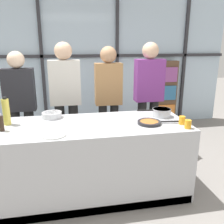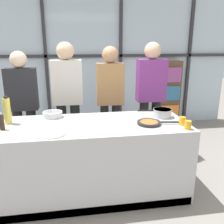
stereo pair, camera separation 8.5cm
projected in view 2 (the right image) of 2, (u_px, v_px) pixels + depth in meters
ground_plane at (96, 190)px, 2.99m from camera, size 18.00×18.00×0.00m
back_window_wall at (84, 62)px, 4.95m from camera, size 6.40×0.10×2.80m
bookshelf at (170, 94)px, 5.24m from camera, size 0.47×0.19×1.43m
demo_island at (95, 158)px, 2.87m from camera, size 2.16×0.88×0.89m
spectator_far_left at (23, 102)px, 3.48m from camera, size 0.43×0.24×1.69m
spectator_center_left at (67, 95)px, 3.55m from camera, size 0.45×0.25×1.81m
spectator_center_right at (110, 95)px, 3.65m from camera, size 0.41×0.24×1.75m
spectator_far_right at (151, 93)px, 3.74m from camera, size 0.45×0.25×1.81m
frying_pan at (150, 123)px, 2.71m from camera, size 0.48×0.27×0.04m
saucepan at (162, 113)px, 2.97m from camera, size 0.43×0.23×0.10m
white_plate at (53, 134)px, 2.40m from camera, size 0.26×0.26×0.01m
mixing_bowl at (53, 114)px, 2.97m from camera, size 0.24×0.24×0.07m
oil_bottle at (7, 111)px, 2.70m from camera, size 0.08×0.08×0.32m
pepper_grinder at (2, 122)px, 2.52m from camera, size 0.05×0.05×0.19m
juice_glass_near at (188, 125)px, 2.55m from camera, size 0.07×0.07×0.09m
juice_glass_far at (182, 121)px, 2.68m from camera, size 0.07×0.07×0.09m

